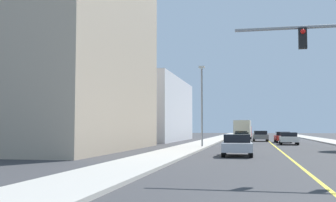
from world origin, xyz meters
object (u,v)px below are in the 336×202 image
(car_red, at_px, (283,137))
(car_white, at_px, (289,138))
(street_lamp, at_px, (202,101))
(delivery_truck, at_px, (243,129))
(car_green, at_px, (242,138))
(car_silver, at_px, (237,145))
(car_yellow, at_px, (241,136))
(car_gray, at_px, (260,136))

(car_red, distance_m, car_white, 5.93)
(street_lamp, xyz_separation_m, delivery_truck, (3.11, 26.69, -2.68))
(car_green, xyz_separation_m, car_red, (4.85, 5.12, 0.00))
(car_red, distance_m, car_silver, 25.62)
(car_white, bearing_deg, car_yellow, 119.61)
(street_lamp, bearing_deg, car_yellow, 80.91)
(street_lamp, distance_m, car_red, 17.44)
(car_red, bearing_deg, car_gray, 118.72)
(car_green, relative_size, car_gray, 1.03)
(car_white, distance_m, car_yellow, 11.44)
(street_lamp, bearing_deg, car_red, 61.32)
(car_red, height_order, delivery_truck, delivery_truck)
(car_green, xyz_separation_m, car_white, (5.07, -0.81, 0.01))
(car_red, bearing_deg, car_green, -134.34)
(street_lamp, xyz_separation_m, car_green, (3.35, 9.86, -3.58))
(car_white, xyz_separation_m, car_yellow, (-5.35, 10.11, 0.03))
(car_red, height_order, car_gray, car_gray)
(car_gray, bearing_deg, car_yellow, -173.25)
(car_green, bearing_deg, car_yellow, 90.75)
(car_green, height_order, car_red, car_red)
(car_red, bearing_deg, street_lamp, -119.58)
(car_gray, relative_size, car_white, 1.01)
(car_gray, height_order, car_silver, car_gray)
(car_gray, bearing_deg, car_silver, -95.27)
(car_red, xyz_separation_m, car_silver, (-4.68, -25.19, 0.01))
(street_lamp, relative_size, car_red, 1.73)
(street_lamp, height_order, car_white, street_lamp)
(car_green, distance_m, car_gray, 9.92)
(car_yellow, distance_m, delivery_truck, 7.58)
(car_silver, bearing_deg, car_white, 73.87)
(street_lamp, height_order, car_gray, street_lamp)
(street_lamp, relative_size, car_yellow, 1.74)
(car_white, relative_size, car_yellow, 0.93)
(car_silver, relative_size, delivery_truck, 0.55)
(car_gray, distance_m, car_white, 10.83)
(street_lamp, height_order, car_silver, street_lamp)
(car_red, xyz_separation_m, car_gray, (-2.58, 4.54, 0.03))
(car_yellow, xyz_separation_m, delivery_truck, (0.05, 7.53, 0.86))
(car_silver, distance_m, delivery_truck, 36.92)
(street_lamp, xyz_separation_m, car_yellow, (3.06, 19.16, -3.54))
(car_green, distance_m, car_silver, 20.08)
(car_yellow, bearing_deg, delivery_truck, 90.05)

